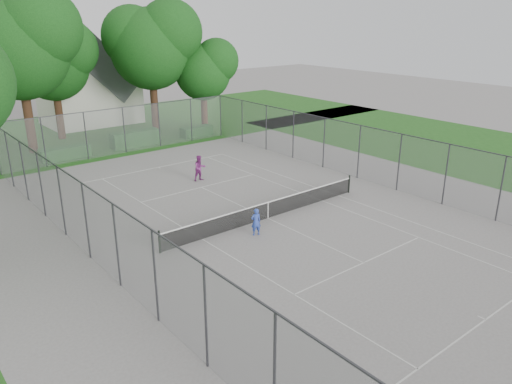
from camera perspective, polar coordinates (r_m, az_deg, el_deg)
ground at (r=26.33m, az=1.37°, el=-3.03°), size 120.00×120.00×0.00m
grass_far at (r=48.25m, az=-19.19°, el=6.48°), size 60.00×20.00×0.00m
grass_right at (r=43.26m, az=24.24°, el=4.38°), size 16.00×40.00×0.00m
court_markings at (r=26.33m, az=1.37°, el=-3.02°), size 11.03×23.83×0.01m
tennis_net at (r=26.14m, az=1.38°, el=-2.00°), size 12.87×0.10×1.10m
perimeter_fence at (r=25.68m, az=1.41°, el=0.69°), size 18.08×34.08×3.52m
tree_far_left at (r=41.24m, az=-25.50°, el=15.39°), size 8.46×7.72×12.16m
tree_far_midleft at (r=45.35m, az=-22.18°, el=13.97°), size 6.79×6.20×9.77m
tree_far_midright at (r=45.38m, az=-11.83°, el=16.43°), size 7.96×7.27×11.44m
tree_far_right at (r=45.90m, az=-5.99°, el=13.95°), size 5.69×5.20×8.18m
hedge_left at (r=39.64m, az=-20.99°, el=4.21°), size 3.58×1.07×0.90m
hedge_mid at (r=41.81m, az=-13.67°, el=5.96°), size 3.91×1.12×1.23m
hedge_right at (r=44.33m, az=-6.82°, el=6.89°), size 2.80×1.03×0.84m
house at (r=51.58m, az=-18.69°, el=12.06°), size 8.33×6.45×10.37m
girl_player at (r=24.16m, az=-0.01°, el=-3.43°), size 0.58×0.47×1.37m
woman_player at (r=32.19m, az=-6.44°, el=2.73°), size 0.86×0.70×1.67m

